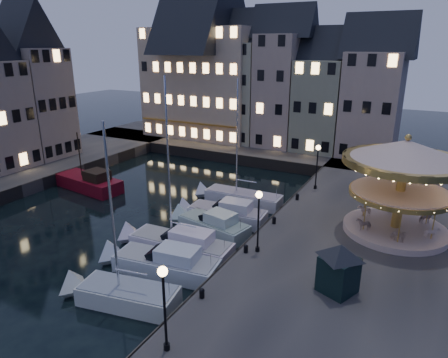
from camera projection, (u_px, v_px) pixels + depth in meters
The scene contains 30 objects.
ground at pixel (160, 250), 28.78m from camera, with size 160.00×160.00×0.00m, color black.
quay_east at pixel (377, 251), 27.35m from camera, with size 16.00×56.00×1.30m, color #474442.
quay_north at pixel (235, 146), 55.55m from camera, with size 44.00×12.00×1.30m, color #474442.
quaywall_e at pixel (269, 227), 30.92m from camera, with size 0.15×44.00×1.30m, color #47423A.
quaywall_n at pixel (227, 158), 49.64m from camera, with size 48.00×0.15×1.30m, color #47423A.
quaywall_w at pixel (20, 192), 38.27m from camera, with size 0.15×44.00×1.30m, color #47423A.
streetlamp_a at pixel (164, 297), 16.76m from camera, with size 0.44×0.44×4.17m.
streetlamp_b at pixel (259, 213), 25.12m from camera, with size 0.44×0.44×4.17m.
streetlamp_c at pixel (317, 161), 36.41m from camera, with size 0.44×0.44×4.17m.
bollard_a at pixel (202, 293), 21.15m from camera, with size 0.30×0.30×0.57m.
bollard_b at pixel (246, 248), 25.75m from camera, with size 0.30×0.30×0.57m.
bollard_c at pixel (274, 220), 29.93m from camera, with size 0.30×0.30×0.57m.
bollard_d at pixel (297, 196), 34.52m from camera, with size 0.30×0.30×0.57m.
townhouse_na at pixel (173, 89), 60.06m from camera, with size 5.50×8.00×12.80m.
townhouse_nb at pixel (204, 87), 57.47m from camera, with size 6.16×8.00×13.80m.
townhouse_nc at pixel (242, 85), 54.61m from camera, with size 6.82×8.00×14.80m.
townhouse_nd at pixel (281, 83), 51.89m from camera, with size 5.50×8.00×15.80m.
townhouse_ne at pixel (322, 97), 49.94m from camera, with size 6.16×8.00×12.80m.
townhouse_nf at pixel (373, 96), 47.09m from camera, with size 6.82×8.00×13.80m.
townhouse_wc at pixel (33, 95), 46.81m from camera, with size 8.80×5.50×14.20m.
hotel_corner at pixel (204, 76), 56.97m from camera, with size 17.60×9.00×16.80m.
motorboat_a at pixel (120, 294), 22.79m from camera, with size 6.84×3.27×11.26m.
motorboat_b at pixel (161, 263), 25.86m from camera, with size 7.99×3.22×2.15m.
motorboat_c at pixel (176, 243), 28.32m from camera, with size 8.57×2.59×11.36m.
motorboat_d at pixel (210, 225), 31.37m from camera, with size 6.87×3.37×2.15m.
motorboat_e at pixel (223, 213), 33.44m from camera, with size 7.58×2.69×2.15m.
motorboat_f at pixel (238, 197), 37.25m from camera, with size 8.18×2.27×10.87m.
red_fishing_boat at pixel (90, 183), 40.59m from camera, with size 7.97×3.65×6.01m.
carousel at pixel (404, 169), 27.14m from camera, with size 8.19×8.19×7.16m.
ticket_kiosk at pixel (340, 260), 21.22m from camera, with size 2.73×2.73×3.20m.
Camera 1 is at (16.15, -20.42, 14.09)m, focal length 32.00 mm.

